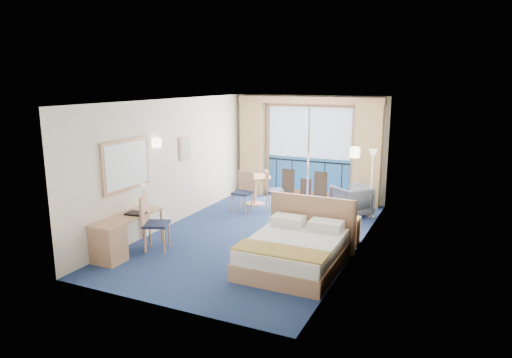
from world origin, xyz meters
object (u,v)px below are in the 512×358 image
(bed, at_px, (295,250))
(desk_chair, at_px, (151,220))
(nightstand, at_px, (348,230))
(armchair, at_px, (351,200))
(floor_lamp, at_px, (372,166))
(table_chair_a, at_px, (271,188))
(desk, at_px, (113,239))
(table_chair_b, at_px, (244,189))
(round_table, at_px, (255,183))

(bed, xyz_separation_m, desk_chair, (-2.67, -0.37, 0.30))
(nightstand, bearing_deg, armchair, 101.59)
(armchair, bearing_deg, floor_lamp, 128.33)
(armchair, distance_m, table_chair_a, 1.91)
(desk, relative_size, table_chair_b, 1.55)
(bed, distance_m, table_chair_a, 3.50)
(nightstand, height_order, round_table, round_table)
(bed, xyz_separation_m, table_chair_b, (-2.26, 2.66, 0.25))
(floor_lamp, bearing_deg, armchair, 179.08)
(nightstand, bearing_deg, table_chair_b, 157.28)
(armchair, xyz_separation_m, floor_lamp, (0.44, -0.01, 0.84))
(armchair, relative_size, table_chair_a, 0.81)
(nightstand, xyz_separation_m, desk, (-3.52, -2.54, 0.12))
(desk, relative_size, table_chair_a, 1.55)
(floor_lamp, height_order, table_chair_b, floor_lamp)
(bed, xyz_separation_m, nightstand, (0.55, 1.48, -0.03))
(armchair, xyz_separation_m, desk, (-3.13, -4.42, 0.03))
(nightstand, bearing_deg, round_table, 147.53)
(nightstand, xyz_separation_m, desk_chair, (-3.21, -1.86, 0.32))
(bed, relative_size, floor_lamp, 1.23)
(nightstand, height_order, desk_chair, desk_chair)
(round_table, bearing_deg, bed, -55.28)
(floor_lamp, relative_size, table_chair_b, 1.65)
(bed, height_order, desk, bed)
(nightstand, xyz_separation_m, round_table, (-2.81, 1.79, 0.29))
(bed, height_order, nightstand, bed)
(bed, height_order, floor_lamp, floor_lamp)
(bed, distance_m, table_chair_b, 3.50)
(floor_lamp, distance_m, desk_chair, 5.00)
(desk_chair, distance_m, table_chair_a, 3.54)
(table_chair_a, bearing_deg, armchair, -113.04)
(nightstand, height_order, desk, desk)
(nightstand, distance_m, desk, 4.34)
(desk, relative_size, desk_chair, 1.43)
(floor_lamp, bearing_deg, nightstand, -91.62)
(desk_chair, bearing_deg, desk, 133.86)
(desk, height_order, table_chair_b, table_chair_b)
(bed, relative_size, round_table, 2.40)
(floor_lamp, relative_size, round_table, 1.95)
(desk, xyz_separation_m, desk_chair, (0.31, 0.68, 0.20))
(nightstand, xyz_separation_m, table_chair_a, (-2.26, 1.56, 0.28))
(desk_chair, xyz_separation_m, round_table, (0.40, 3.65, -0.03))
(bed, distance_m, floor_lamp, 3.53)
(floor_lamp, height_order, table_chair_a, floor_lamp)
(floor_lamp, relative_size, table_chair_a, 1.65)
(round_table, distance_m, table_chair_b, 0.62)
(nightstand, bearing_deg, bed, -110.16)
(bed, xyz_separation_m, table_chair_a, (-1.72, 3.04, 0.25))
(floor_lamp, distance_m, table_chair_b, 3.02)
(nightstand, xyz_separation_m, floor_lamp, (0.05, 1.88, 0.93))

